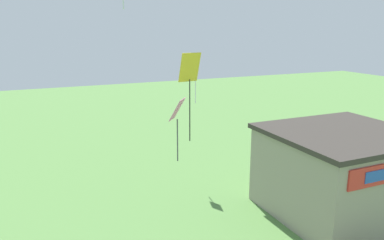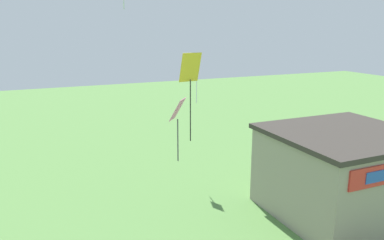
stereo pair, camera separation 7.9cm
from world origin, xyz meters
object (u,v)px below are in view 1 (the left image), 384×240
seaside_building (341,172)px  kite_pink_diamond (177,117)px  kite_yellow_diamond (190,77)px  kite_green_diamond (195,70)px

seaside_building → kite_pink_diamond: kite_pink_diamond is taller
kite_yellow_diamond → kite_green_diamond: size_ratio=1.41×
kite_green_diamond → kite_pink_diamond: (-3.91, -6.97, -0.97)m
kite_yellow_diamond → kite_green_diamond: (2.65, 5.28, -0.32)m
seaside_building → kite_yellow_diamond: bearing=168.4°
kite_green_diamond → seaside_building: bearing=-53.6°
kite_yellow_diamond → kite_pink_diamond: size_ratio=1.55×
seaside_building → kite_yellow_diamond: (-7.70, 1.58, 5.06)m
seaside_building → kite_green_diamond: size_ratio=2.53×
kite_green_diamond → kite_pink_diamond: bearing=-119.3°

